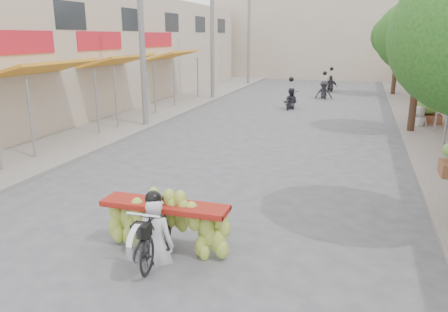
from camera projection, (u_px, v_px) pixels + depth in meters
ground at (101, 310)px, 6.30m from camera, size 120.00×120.00×0.00m
sidewalk_left at (145, 113)px, 22.09m from camera, size 4.00×60.00×0.12m
shophouse_row_left at (43, 53)px, 21.79m from camera, size 9.77×40.00×6.00m
far_building at (327, 39)px, 40.34m from camera, size 20.00×6.00×7.00m
utility_pole_mid at (141, 30)px, 17.82m from camera, size 0.60×0.24×8.00m
utility_pole_far at (212, 32)px, 26.10m from camera, size 0.60×0.24×8.00m
utility_pole_back at (249, 33)px, 34.38m from camera, size 0.60×0.24×8.00m
street_tree_mid at (421, 37)px, 16.63m from camera, size 3.40×3.40×5.25m
street_tree_far at (399, 36)px, 27.68m from camera, size 3.40×3.40×5.25m
produce_crate_far at (427, 109)px, 19.06m from camera, size 1.20×0.88×1.16m
banana_motorbike at (159, 218)px, 7.64m from camera, size 2.34×1.91×2.21m
pedestrian at (420, 106)px, 18.40m from camera, size 0.90×0.63×1.68m
bg_motorbike_a at (291, 95)px, 23.40m from camera, size 0.82×1.67×1.95m
bg_motorbike_b at (324, 85)px, 27.19m from camera, size 1.16×1.86×1.95m
bg_motorbike_c at (331, 80)px, 30.71m from camera, size 1.01×1.58×1.95m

